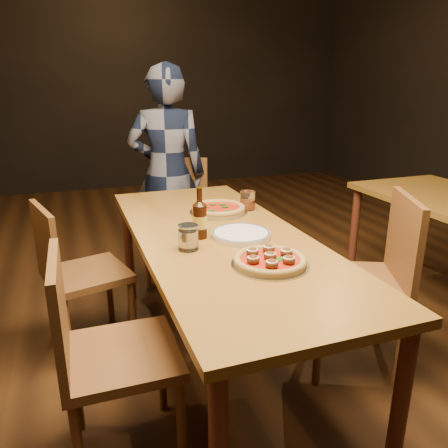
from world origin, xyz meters
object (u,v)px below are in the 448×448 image
object	(u,v)px
pizza_meatball	(270,260)
diner	(167,174)
amber_glass	(248,200)
chair_main_e	(356,280)
chair_main_nw	(121,354)
water_glass	(188,237)
table_main	(221,248)
beer_bottle	(200,220)
pizza_margherita	(219,209)
chair_end	(176,219)
chair_main_sw	(87,273)
plate_stack	(241,235)

from	to	relation	value
pizza_meatball	diner	bearing A→B (deg)	91.05
amber_glass	pizza_meatball	bearing A→B (deg)	-106.48
chair_main_e	chair_main_nw	bearing A→B (deg)	-56.09
chair_main_nw	water_glass	world-z (taller)	chair_main_nw
table_main	amber_glass	xyz separation A→B (m)	(0.30, 0.37, 0.13)
chair_main_nw	diner	xyz separation A→B (m)	(0.59, 1.73, 0.34)
beer_bottle	water_glass	distance (m)	0.16
beer_bottle	amber_glass	distance (m)	0.56
chair_main_e	pizza_margherita	bearing A→B (deg)	-112.41
chair_end	amber_glass	distance (m)	0.91
water_glass	amber_glass	distance (m)	0.71
pizza_meatball	amber_glass	distance (m)	0.83
chair_main_nw	pizza_margherita	xyz separation A→B (m)	(0.68, 0.78, 0.31)
chair_main_sw	pizza_meatball	size ratio (longest dim) A/B	2.81
chair_main_nw	plate_stack	size ratio (longest dim) A/B	3.33
pizza_meatball	chair_main_e	bearing A→B (deg)	18.81
pizza_meatball	chair_main_nw	bearing A→B (deg)	179.21
beer_bottle	water_glass	size ratio (longest dim) A/B	2.14
table_main	water_glass	world-z (taller)	water_glass
chair_end	diner	bearing A→B (deg)	124.84
chair_main_nw	pizza_meatball	distance (m)	0.69
beer_bottle	amber_glass	world-z (taller)	beer_bottle
chair_end	beer_bottle	bearing A→B (deg)	-74.16
chair_main_nw	chair_end	bearing A→B (deg)	-20.21
chair_main_e	plate_stack	world-z (taller)	chair_main_e
water_glass	diner	size ratio (longest dim) A/B	0.07
diner	chair_main_e	bearing A→B (deg)	128.23
pizza_margherita	beer_bottle	distance (m)	0.44
water_glass	amber_glass	world-z (taller)	water_glass
chair_main_e	water_glass	xyz separation A→B (m)	(-0.86, 0.08, 0.31)
pizza_margherita	plate_stack	size ratio (longest dim) A/B	1.19
chair_end	pizza_margherita	size ratio (longest dim) A/B	2.85
chair_main_sw	chair_main_e	xyz separation A→B (m)	(1.30, -0.67, 0.04)
chair_main_e	beer_bottle	bearing A→B (deg)	-80.57
pizza_margherita	pizza_meatball	bearing A→B (deg)	-93.80
chair_end	amber_glass	size ratio (longest dim) A/B	8.68
chair_main_sw	beer_bottle	distance (m)	0.80
beer_bottle	pizza_margherita	bearing A→B (deg)	59.11
table_main	chair_main_nw	bearing A→B (deg)	-143.17
water_glass	amber_glass	size ratio (longest dim) A/B	1.04
beer_bottle	diner	distance (m)	1.33
pizza_margherita	diner	distance (m)	0.95
amber_glass	diner	world-z (taller)	diner
table_main	pizza_meatball	distance (m)	0.44
table_main	pizza_meatball	size ratio (longest dim) A/B	6.23
water_glass	diner	xyz separation A→B (m)	(0.23, 1.45, -0.00)
chair_main_nw	table_main	bearing A→B (deg)	-52.36
chair_main_nw	chair_main_sw	size ratio (longest dim) A/B	1.03
chair_end	amber_glass	xyz separation A→B (m)	(0.24, -0.81, 0.33)
chair_end	pizza_meatball	bearing A→B (deg)	-66.00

